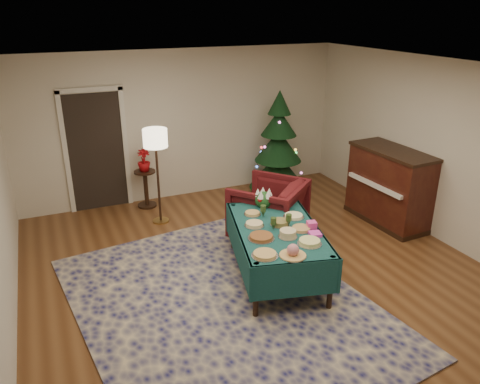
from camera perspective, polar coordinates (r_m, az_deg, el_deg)
name	(u,v)px	position (r m, az deg, el deg)	size (l,w,h in m)	color
room_shell	(272,189)	(5.58, 3.93, 0.35)	(7.00, 7.00, 7.00)	#593319
doorway	(96,148)	(8.43, -17.13, 5.09)	(1.08, 0.04, 2.16)	black
rug	(222,304)	(5.85, -2.24, -13.43)	(3.20, 4.20, 0.02)	#151650
buffet_table	(277,238)	(6.13, 4.54, -5.57)	(1.48, 2.04, 0.71)	black
platter_0	(265,255)	(5.40, 3.04, -7.63)	(0.31, 0.31, 0.04)	silver
platter_1	(293,252)	(5.40, 6.47, -7.23)	(0.31, 0.31, 0.15)	silver
platter_2	(309,242)	(5.70, 8.47, -6.07)	(0.30, 0.30, 0.06)	silver
platter_3	(261,237)	(5.77, 2.60, -5.51)	(0.33, 0.33, 0.05)	silver
platter_4	(288,234)	(5.82, 5.86, -5.10)	(0.24, 0.24, 0.10)	silver
platter_5	(301,229)	(6.04, 7.47, -4.45)	(0.27, 0.27, 0.04)	silver
platter_6	(254,224)	(6.09, 1.76, -3.96)	(0.26, 0.26, 0.05)	silver
platter_7	(280,223)	(6.13, 4.88, -3.77)	(0.25, 0.25, 0.07)	silver
platter_8	(294,216)	(6.37, 6.57, -2.93)	(0.28, 0.28, 0.04)	silver
platter_9	(252,213)	(6.41, 1.52, -2.63)	(0.23, 0.23, 0.04)	silver
goblet_0	(263,211)	(6.33, 2.85, -2.29)	(0.08, 0.08, 0.17)	#2D471E
goblet_1	(289,220)	(6.09, 5.95, -3.39)	(0.08, 0.08, 0.17)	#2D471E
goblet_2	(273,223)	(5.98, 4.09, -3.83)	(0.08, 0.08, 0.17)	#2D471E
napkin_stack	(315,234)	(5.92, 9.14, -5.08)	(0.14, 0.14, 0.04)	#E940BD
gift_box	(312,225)	(6.08, 8.73, -4.00)	(0.11, 0.11, 0.10)	#E7409A
centerpiece	(264,198)	(6.64, 2.90, -0.75)	(0.26, 0.26, 0.30)	#1E4C1E
armchair	(268,207)	(7.18, 3.46, -1.83)	(0.99, 0.93, 1.02)	#4F1114
floor_lamp	(156,144)	(7.52, -10.26, 5.79)	(0.39, 0.39, 1.59)	#A57F3F
side_table	(146,189)	(8.52, -11.38, 0.33)	(0.38, 0.38, 0.67)	black
potted_plant	(144,165)	(8.36, -11.61, 3.23)	(0.22, 0.39, 0.22)	#A00B10
christmas_tree	(278,148)	(8.88, 4.68, 5.39)	(1.16, 1.16, 1.97)	black
piano	(389,187)	(8.04, 17.73, 0.56)	(0.75, 1.48, 1.25)	black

